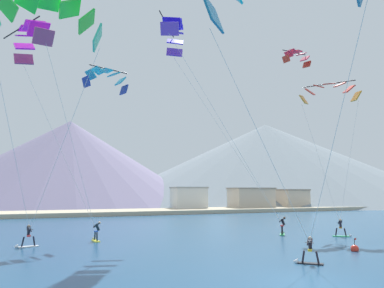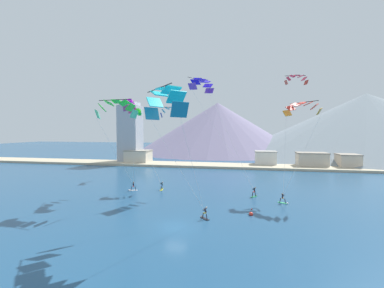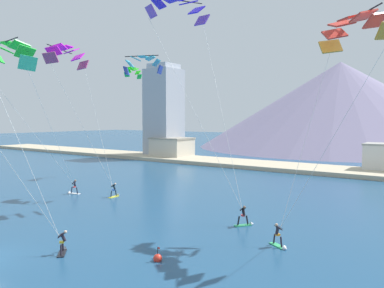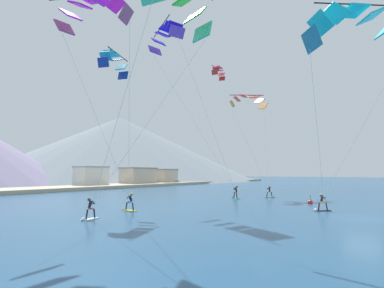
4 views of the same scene
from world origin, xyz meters
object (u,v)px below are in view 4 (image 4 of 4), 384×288
Objects in this scene: kitesurfer_near_trail at (320,206)px; kitesurfer_mid_center at (128,205)px; parafoil_kite_near_lead at (248,100)px; parafoil_kite_distant_low_drift at (114,61)px; parafoil_kite_distant_mid_solo at (219,71)px; parafoil_kite_near_trail at (355,25)px; parafoil_kite_far_right at (177,0)px; race_marker_buoy at (310,202)px; kitesurfer_near_lead at (271,194)px; kitesurfer_far_left at (235,194)px; parafoil_kite_mid_center at (93,10)px; parafoil_kite_far_left at (166,36)px; kitesurfer_far_right at (88,213)px.

kitesurfer_near_trail is 0.93× the size of kitesurfer_mid_center.
parafoil_kite_near_lead is 3.21× the size of parafoil_kite_distant_low_drift.
kitesurfer_mid_center is 0.40× the size of parafoil_kite_distant_mid_solo.
parafoil_kite_near_trail is 14.15m from parafoil_kite_far_right.
kitesurfer_near_trail is at bearing -157.53° from race_marker_buoy.
kitesurfer_near_lead is 1.68× the size of race_marker_buoy.
parafoil_kite_far_right reaches higher than kitesurfer_far_left.
kitesurfer_mid_center is at bearing 18.30° from parafoil_kite_mid_center.
parafoil_kite_far_left reaches higher than kitesurfer_mid_center.
kitesurfer_far_right is at bearing -139.48° from parafoil_kite_distant_low_drift.
kitesurfer_far_left is 10.18m from race_marker_buoy.
parafoil_kite_near_trail is 21.32m from parafoil_kite_far_left.
parafoil_kite_near_trail is at bearing -147.00° from race_marker_buoy.
parafoil_kite_near_trail is at bearing -134.75° from kitesurfer_near_trail.
parafoil_kite_far_left is (-14.28, 7.26, 19.92)m from kitesurfer_near_lead.
parafoil_kite_far_right is 3.19× the size of parafoil_kite_distant_low_drift.
parafoil_kite_near_lead is (3.40, 4.82, 14.94)m from kitesurfer_near_lead.
parafoil_kite_near_lead is 0.76× the size of parafoil_kite_far_left.
parafoil_kite_near_trail is (-11.03, -16.70, 14.51)m from kitesurfer_far_left.
kitesurfer_far_left is at bearing 84.79° from race_marker_buoy.
kitesurfer_near_trail is 0.11× the size of parafoil_kite_far_right.
parafoil_kite_distant_low_drift is at bearing 165.46° from parafoil_kite_far_left.
parafoil_kite_far_left reaches higher than parafoil_kite_distant_low_drift.
parafoil_kite_distant_mid_solo reaches higher than parafoil_kite_distant_low_drift.
kitesurfer_far_left is at bearing -5.95° from kitesurfer_mid_center.
kitesurfer_far_right reaches higher than kitesurfer_near_lead.
parafoil_kite_near_lead is 0.95× the size of parafoil_kite_mid_center.
kitesurfer_far_right is (-27.22, 3.51, 0.03)m from kitesurfer_near_lead.
parafoil_kite_near_trail reaches higher than parafoil_kite_far_right.
parafoil_kite_distant_mid_solo reaches higher than kitesurfer_mid_center.
parafoil_kite_far_left is (7.54, 2.10, 19.89)m from kitesurfer_mid_center.
kitesurfer_near_trail is 32.40m from parafoil_kite_distant_mid_solo.
race_marker_buoy is (10.11, 6.56, -14.92)m from parafoil_kite_near_trail.
parafoil_kite_distant_mid_solo is (30.63, 6.95, 20.92)m from kitesurfer_far_right.
kitesurfer_far_left is (7.02, 12.66, 0.12)m from kitesurfer_near_trail.
parafoil_kite_distant_low_drift reaches higher than kitesurfer_near_lead.
kitesurfer_far_right is 0.09× the size of parafoil_kite_far_left.
parafoil_kite_mid_center reaches higher than kitesurfer_far_left.
parafoil_kite_far_right is at bearing -115.02° from kitesurfer_mid_center.
parafoil_kite_far_left reaches higher than race_marker_buoy.
parafoil_kite_mid_center is (-27.58, 3.25, 15.84)m from kitesurfer_near_lead.
parafoil_kite_distant_mid_solo is at bearing 3.54° from parafoil_kite_distant_low_drift.
parafoil_kite_near_trail reaches higher than kitesurfer_near_trail.
parafoil_kite_far_right is at bearing -136.03° from parafoil_kite_far_left.
parafoil_kite_distant_low_drift reaches higher than race_marker_buoy.
kitesurfer_near_lead is at bearing -7.34° from kitesurfer_far_right.
parafoil_kite_far_left is at bearing -14.54° from parafoil_kite_distant_low_drift.
kitesurfer_near_lead is 0.11× the size of parafoil_kite_mid_center.
kitesurfer_far_right is 0.11× the size of parafoil_kite_mid_center.
kitesurfer_near_lead is 8.61m from race_marker_buoy.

